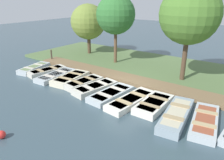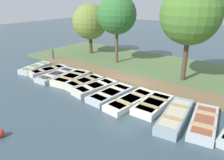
{
  "view_description": "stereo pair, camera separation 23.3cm",
  "coord_description": "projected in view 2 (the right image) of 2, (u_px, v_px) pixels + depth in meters",
  "views": [
    {
      "loc": [
        10.7,
        7.15,
        5.52
      ],
      "look_at": [
        0.47,
        -0.35,
        0.65
      ],
      "focal_mm": 35.0,
      "sensor_mm": 36.0,
      "label": 1
    },
    {
      "loc": [
        10.56,
        7.34,
        5.52
      ],
      "look_at": [
        0.47,
        -0.35,
        0.65
      ],
      "focal_mm": 35.0,
      "sensor_mm": 36.0,
      "label": 2
    }
  ],
  "objects": [
    {
      "name": "rowboat_1",
      "position": [
        48.0,
        71.0,
        16.76
      ],
      "size": [
        3.0,
        1.49,
        0.38
      ],
      "rotation": [
        0.0,
        0.0,
        -0.18
      ],
      "color": "beige",
      "rests_on": "ground_plane"
    },
    {
      "name": "rowboat_6",
      "position": [
        111.0,
        94.0,
        12.79
      ],
      "size": [
        3.12,
        1.38,
        0.34
      ],
      "rotation": [
        0.0,
        0.0,
        -0.07
      ],
      "color": "#B2BCC1",
      "rests_on": "ground_plane"
    },
    {
      "name": "rowboat_3",
      "position": [
        71.0,
        78.0,
        15.22
      ],
      "size": [
        3.05,
        1.58,
        0.4
      ],
      "rotation": [
        0.0,
        0.0,
        0.13
      ],
      "color": "beige",
      "rests_on": "ground_plane"
    },
    {
      "name": "shore_bank",
      "position": [
        156.0,
        68.0,
        17.65
      ],
      "size": [
        8.0,
        24.0,
        0.2
      ],
      "color": "#567042",
      "rests_on": "ground_plane"
    },
    {
      "name": "buoy",
      "position": [
        0.0,
        133.0,
        9.1
      ],
      "size": [
        0.35,
        0.35,
        0.35
      ],
      "color": "red",
      "rests_on": "ground_plane"
    },
    {
      "name": "rowboat_7",
      "position": [
        130.0,
        101.0,
        11.97
      ],
      "size": [
        3.44,
        1.4,
        0.35
      ],
      "rotation": [
        0.0,
        0.0,
        -0.1
      ],
      "color": "silver",
      "rests_on": "ground_plane"
    },
    {
      "name": "rowboat_8",
      "position": [
        153.0,
        105.0,
        11.5
      ],
      "size": [
        2.76,
        1.23,
        0.38
      ],
      "rotation": [
        0.0,
        0.0,
        0.01
      ],
      "color": "silver",
      "rests_on": "ground_plane"
    },
    {
      "name": "rowboat_10",
      "position": [
        204.0,
        122.0,
        9.93
      ],
      "size": [
        3.37,
        1.6,
        0.35
      ],
      "rotation": [
        0.0,
        0.0,
        0.17
      ],
      "color": "#B2BCC1",
      "rests_on": "ground_plane"
    },
    {
      "name": "mooring_post_near",
      "position": [
        53.0,
        55.0,
        19.64
      ],
      "size": [
        0.13,
        0.13,
        1.11
      ],
      "color": "#47382D",
      "rests_on": "ground_plane"
    },
    {
      "name": "ground_plane",
      "position": [
        121.0,
        89.0,
        13.97
      ],
      "size": [
        80.0,
        80.0,
        0.0
      ],
      "primitive_type": "plane",
      "color": "#384C56"
    },
    {
      "name": "park_tree_left",
      "position": [
        117.0,
        15.0,
        17.46
      ],
      "size": [
        3.15,
        3.15,
        5.74
      ],
      "color": "brown",
      "rests_on": "ground_plane"
    },
    {
      "name": "dock_walkway",
      "position": [
        133.0,
        80.0,
        15.02
      ],
      "size": [
        1.47,
        17.59,
        0.26
      ],
      "color": "brown",
      "rests_on": "ground_plane"
    },
    {
      "name": "rowboat_0",
      "position": [
        36.0,
        68.0,
        17.39
      ],
      "size": [
        2.89,
        1.54,
        0.4
      ],
      "rotation": [
        0.0,
        0.0,
        0.21
      ],
      "color": "#B2BCC1",
      "rests_on": "ground_plane"
    },
    {
      "name": "park_tree_far_left",
      "position": [
        90.0,
        22.0,
        20.84
      ],
      "size": [
        3.33,
        3.33,
        4.92
      ],
      "color": "#4C3828",
      "rests_on": "ground_plane"
    },
    {
      "name": "rowboat_5",
      "position": [
        95.0,
        88.0,
        13.62
      ],
      "size": [
        3.08,
        1.59,
        0.4
      ],
      "rotation": [
        0.0,
        0.0,
        -0.18
      ],
      "color": "beige",
      "rests_on": "ground_plane"
    },
    {
      "name": "rowboat_4",
      "position": [
        84.0,
        83.0,
        14.42
      ],
      "size": [
        2.78,
        1.37,
        0.4
      ],
      "rotation": [
        0.0,
        0.0,
        -0.13
      ],
      "color": "beige",
      "rests_on": "ground_plane"
    },
    {
      "name": "rowboat_2",
      "position": [
        57.0,
        75.0,
        15.89
      ],
      "size": [
        3.27,
        1.35,
        0.33
      ],
      "rotation": [
        0.0,
        0.0,
        0.08
      ],
      "color": "#B2BCC1",
      "rests_on": "ground_plane"
    },
    {
      "name": "rowboat_9",
      "position": [
        175.0,
        116.0,
        10.38
      ],
      "size": [
        3.62,
        1.45,
        0.44
      ],
      "rotation": [
        0.0,
        0.0,
        0.13
      ],
      "color": "#8C9EA8",
      "rests_on": "ground_plane"
    },
    {
      "name": "park_tree_center",
      "position": [
        191.0,
        14.0,
        13.36
      ],
      "size": [
        3.78,
        3.78,
        6.39
      ],
      "color": "#4C3828",
      "rests_on": "ground_plane"
    }
  ]
}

